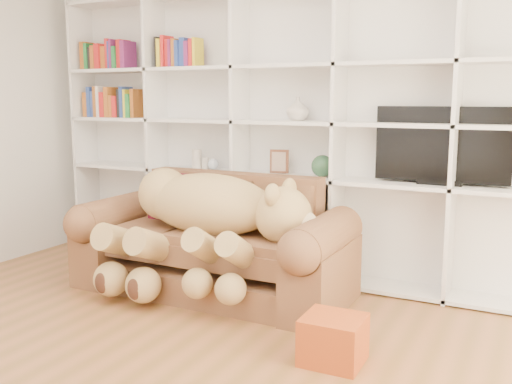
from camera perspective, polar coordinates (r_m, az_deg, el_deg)
The scene contains 13 objects.
wall_back at distance 4.89m, azimuth 4.13°, elevation 7.63°, with size 5.00×0.02×2.70m, color white.
bookshelf at distance 4.87m, azimuth 0.86°, elevation 7.13°, with size 4.43×0.35×2.40m.
sofa at distance 4.48m, azimuth -4.20°, elevation -5.65°, with size 2.13×0.92×0.90m.
teddy_bear at distance 4.25m, azimuth -5.24°, elevation -2.56°, with size 1.57×0.87×0.91m.
throw_pillow at distance 4.77m, azimuth -8.03°, elevation -0.69°, with size 0.43×0.14×0.43m, color #580F24.
gift_box at distance 3.39m, azimuth 7.73°, elevation -14.42°, with size 0.34×0.32×0.27m, color #AD4417.
tv at distance 4.43m, azimuth 18.14°, elevation 4.37°, with size 0.97×0.18×0.57m.
picture_frame at distance 4.77m, azimuth 2.35°, elevation 3.07°, with size 0.16×0.03×0.20m, color #522D1C.
green_vase at distance 4.63m, azimuth 6.65°, elevation 2.59°, with size 0.18×0.18×0.18m, color #2C5637.
figurine_tall at distance 5.17m, azimuth -5.94°, elevation 3.29°, with size 0.09×0.09×0.18m, color beige.
figurine_short at distance 5.12m, azimuth -5.07°, elevation 2.85°, with size 0.06×0.06×0.11m, color beige.
snow_globe at distance 5.08m, azimuth -4.31°, elevation 2.81°, with size 0.10×0.10×0.10m, color silver.
shelf_vase at distance 4.68m, azimuth 4.20°, elevation 8.30°, with size 0.18×0.18×0.19m, color beige.
Camera 1 is at (1.90, -2.01, 1.50)m, focal length 40.00 mm.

